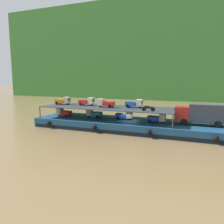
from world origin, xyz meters
name	(u,v)px	position (x,y,z in m)	size (l,w,h in m)	color
ground_plane	(129,129)	(0.00, 0.00, 0.00)	(400.00, 400.00, 0.00)	brown
hillside_far_bank	(177,46)	(0.00, 67.29, 22.06)	(148.90, 38.06, 39.17)	#387533
cargo_barge	(129,125)	(0.00, -0.03, 0.75)	(31.42, 8.57, 1.50)	navy
covered_lorry	(201,114)	(10.73, 0.25, 3.19)	(7.88, 2.36, 3.10)	maroon
cargo_rack	(107,107)	(-3.80, 0.00, 3.44)	(22.22, 7.19, 2.00)	#2D333D
mini_truck_lower_stern	(64,112)	(-12.17, -0.43, 2.19)	(2.76, 1.24, 1.38)	red
mini_truck_lower_aft	(94,113)	(-6.60, 0.53, 2.19)	(2.76, 1.23, 1.38)	teal
mini_truck_lower_mid	(124,115)	(-0.95, 0.39, 2.19)	(2.79, 1.29, 1.38)	#1E47B7
mini_truck_lower_fore	(157,118)	(4.51, -0.16, 2.19)	(2.75, 1.22, 1.38)	#1E47B7
mini_truck_upper_stern	(63,101)	(-12.70, 0.30, 4.19)	(2.77, 1.26, 1.38)	orange
mini_truck_upper_mid	(87,101)	(-8.03, 0.72, 4.19)	(2.75, 1.21, 1.38)	red
mini_truck_upper_fore	(105,103)	(-3.94, -0.46, 4.19)	(2.76, 1.23, 1.38)	red
mini_truck_upper_bow	(134,103)	(0.62, 0.78, 4.19)	(2.76, 1.23, 1.38)	#1E47B7
motorcycle_upper_port	(148,108)	(3.57, -2.16, 3.93)	(1.90, 0.55, 0.87)	black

